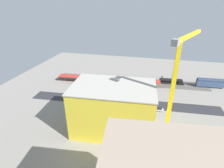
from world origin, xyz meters
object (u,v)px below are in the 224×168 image
(box_truck_2, at_px, (120,105))
(passenger_coach, at_px, (210,83))
(street_tree_0, at_px, (80,86))
(traffic_light, at_px, (85,88))
(box_truck_1, at_px, (115,105))
(locomotive, at_px, (172,81))
(parked_car_2, at_px, (132,106))
(street_tree_2, at_px, (89,85))
(platform_canopy_near, at_px, (108,79))
(street_tree_1, at_px, (81,87))
(parked_car_0, at_px, (159,110))
(parked_car_3, at_px, (120,104))
(parked_car_5, at_px, (95,102))
(parked_car_1, at_px, (146,108))
(parked_car_4, at_px, (107,103))
(construction_building, at_px, (113,109))
(tower_crane, at_px, (176,80))
(box_truck_0, at_px, (104,105))

(box_truck_2, bearing_deg, passenger_coach, -143.80)
(street_tree_0, xyz_separation_m, traffic_light, (-2.84, 0.34, -0.73))
(box_truck_1, bearing_deg, locomotive, -129.17)
(parked_car_2, relative_size, street_tree_2, 0.51)
(platform_canopy_near, xyz_separation_m, street_tree_2, (7.10, 15.45, 1.84))
(street_tree_2, bearing_deg, street_tree_1, 13.18)
(locomotive, relative_size, parked_car_0, 3.85)
(parked_car_0, relative_size, parked_car_3, 0.99)
(street_tree_1, relative_size, traffic_light, 1.25)
(parked_car_5, distance_m, box_truck_1, 11.56)
(parked_car_1, height_order, parked_car_2, parked_car_1)
(platform_canopy_near, relative_size, box_truck_2, 6.62)
(parked_car_2, bearing_deg, parked_car_1, 178.61)
(platform_canopy_near, height_order, street_tree_2, street_tree_2)
(parked_car_4, distance_m, construction_building, 22.18)
(parked_car_4, bearing_deg, street_tree_0, -24.43)
(parked_car_0, bearing_deg, parked_car_3, -1.60)
(locomotive, height_order, street_tree_0, street_tree_0)
(passenger_coach, distance_m, box_truck_1, 64.97)
(tower_crane, bearing_deg, parked_car_4, -28.19)
(locomotive, xyz_separation_m, construction_building, (27.63, 53.15, 8.12))
(box_truck_0, bearing_deg, box_truck_2, -170.90)
(parked_car_5, bearing_deg, locomotive, -139.87)
(construction_building, height_order, street_tree_2, construction_building)
(parked_car_0, xyz_separation_m, parked_car_1, (6.73, 0.01, -0.01))
(parked_car_2, bearing_deg, tower_crane, 136.71)
(passenger_coach, relative_size, traffic_light, 2.77)
(street_tree_0, bearing_deg, platform_canopy_near, -128.23)
(construction_building, bearing_deg, platform_canopy_near, -76.08)
(box_truck_2, xyz_separation_m, street_tree_0, (26.07, -10.87, 3.03))
(parked_car_4, bearing_deg, passenger_coach, -149.42)
(traffic_light, bearing_deg, locomotive, -152.48)
(passenger_coach, xyz_separation_m, parked_car_2, (44.92, 34.71, -2.49))
(parked_car_0, distance_m, box_truck_1, 22.27)
(street_tree_0, distance_m, street_tree_1, 0.88)
(platform_canopy_near, bearing_deg, parked_car_2, 127.83)
(box_truck_2, relative_size, street_tree_2, 1.19)
(box_truck_1, bearing_deg, parked_car_4, -28.64)
(parked_car_2, relative_size, box_truck_1, 0.49)
(parked_car_4, relative_size, street_tree_2, 0.49)
(passenger_coach, distance_m, street_tree_1, 80.55)
(street_tree_1, bearing_deg, box_truck_2, 158.05)
(locomotive, xyz_separation_m, box_truck_0, (35.59, 38.27, -0.16))
(construction_building, height_order, traffic_light, construction_building)
(platform_canopy_near, bearing_deg, street_tree_0, 51.77)
(box_truck_0, bearing_deg, street_tree_2, -45.37)
(tower_crane, bearing_deg, parked_car_1, -57.95)
(passenger_coach, height_order, box_truck_0, passenger_coach)
(locomotive, relative_size, parked_car_3, 3.82)
(street_tree_1, bearing_deg, parked_car_1, 167.91)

